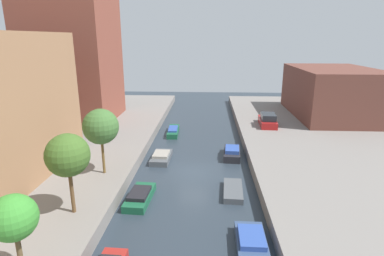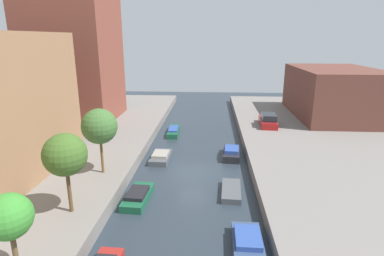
{
  "view_description": "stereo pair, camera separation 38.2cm",
  "coord_description": "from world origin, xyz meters",
  "px_view_note": "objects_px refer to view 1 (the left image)",
  "views": [
    {
      "loc": [
        1.16,
        -25.2,
        11.34
      ],
      "look_at": [
        -0.59,
        8.46,
        1.59
      ],
      "focal_mm": 29.29,
      "sensor_mm": 36.0,
      "label": 1
    },
    {
      "loc": [
        1.54,
        -25.17,
        11.34
      ],
      "look_at": [
        -0.59,
        8.46,
        1.59
      ],
      "focal_mm": 29.29,
      "sensor_mm": 36.0,
      "label": 2
    }
  ],
  "objects_px": {
    "apartment_tower_far": "(72,43)",
    "moored_boat_left_4": "(173,131)",
    "low_block_right": "(332,92)",
    "street_tree_0": "(13,218)",
    "street_tree_1": "(68,155)",
    "moored_boat_right_3": "(232,153)",
    "parked_car": "(268,120)",
    "street_tree_2": "(101,127)",
    "moored_boat_right_1": "(252,244)",
    "moored_boat_left_3": "(161,157)",
    "moored_boat_left_2": "(140,196)",
    "moored_boat_right_2": "(233,191)"
  },
  "relations": [
    {
      "from": "apartment_tower_far",
      "to": "moored_boat_left_4",
      "type": "distance_m",
      "value": 16.92
    },
    {
      "from": "low_block_right",
      "to": "street_tree_0",
      "type": "relative_size",
      "value": 3.81
    },
    {
      "from": "street_tree_1",
      "to": "moored_boat_right_3",
      "type": "bearing_deg",
      "value": 49.41
    },
    {
      "from": "low_block_right",
      "to": "street_tree_1",
      "type": "bearing_deg",
      "value": -133.51
    },
    {
      "from": "apartment_tower_far",
      "to": "street_tree_1",
      "type": "xyz_separation_m",
      "value": [
        9.02,
        -22.99,
        -6.01
      ]
    },
    {
      "from": "street_tree_1",
      "to": "parked_car",
      "type": "distance_m",
      "value": 25.93
    },
    {
      "from": "moored_boat_right_3",
      "to": "street_tree_0",
      "type": "bearing_deg",
      "value": -120.69
    },
    {
      "from": "low_block_right",
      "to": "street_tree_2",
      "type": "xyz_separation_m",
      "value": [
        -24.98,
        -20.48,
        0.57
      ]
    },
    {
      "from": "street_tree_1",
      "to": "moored_boat_right_1",
      "type": "relative_size",
      "value": 1.3
    },
    {
      "from": "moored_boat_left_4",
      "to": "apartment_tower_far",
      "type": "bearing_deg",
      "value": 165.82
    },
    {
      "from": "street_tree_2",
      "to": "moored_boat_left_3",
      "type": "relative_size",
      "value": 1.41
    },
    {
      "from": "apartment_tower_far",
      "to": "moored_boat_left_3",
      "type": "bearing_deg",
      "value": -42.79
    },
    {
      "from": "apartment_tower_far",
      "to": "moored_boat_right_3",
      "type": "bearing_deg",
      "value": -28.52
    },
    {
      "from": "street_tree_2",
      "to": "moored_boat_left_2",
      "type": "relative_size",
      "value": 1.33
    },
    {
      "from": "moored_boat_right_2",
      "to": "parked_car",
      "type": "bearing_deg",
      "value": 71.41
    },
    {
      "from": "apartment_tower_far",
      "to": "moored_boat_left_2",
      "type": "height_order",
      "value": "apartment_tower_far"
    },
    {
      "from": "moored_boat_left_4",
      "to": "moored_boat_right_1",
      "type": "bearing_deg",
      "value": -72.58
    },
    {
      "from": "parked_car",
      "to": "apartment_tower_far",
      "type": "bearing_deg",
      "value": 174.4
    },
    {
      "from": "street_tree_1",
      "to": "moored_boat_right_3",
      "type": "height_order",
      "value": "street_tree_1"
    },
    {
      "from": "low_block_right",
      "to": "moored_boat_right_1",
      "type": "relative_size",
      "value": 3.98
    },
    {
      "from": "street_tree_2",
      "to": "moored_boat_left_3",
      "type": "xyz_separation_m",
      "value": [
        3.75,
        5.34,
        -4.48
      ]
    },
    {
      "from": "moored_boat_right_2",
      "to": "moored_boat_right_1",
      "type": "bearing_deg",
      "value": -85.26
    },
    {
      "from": "street_tree_1",
      "to": "moored_boat_left_4",
      "type": "height_order",
      "value": "street_tree_1"
    },
    {
      "from": "low_block_right",
      "to": "moored_boat_left_3",
      "type": "relative_size",
      "value": 4.2
    },
    {
      "from": "low_block_right",
      "to": "moored_boat_right_2",
      "type": "distance_m",
      "value": 26.46
    },
    {
      "from": "low_block_right",
      "to": "street_tree_0",
      "type": "height_order",
      "value": "low_block_right"
    },
    {
      "from": "moored_boat_left_4",
      "to": "moored_boat_right_2",
      "type": "bearing_deg",
      "value": -67.5
    },
    {
      "from": "street_tree_2",
      "to": "moored_boat_right_2",
      "type": "height_order",
      "value": "street_tree_2"
    },
    {
      "from": "street_tree_2",
      "to": "moored_boat_right_1",
      "type": "xyz_separation_m",
      "value": [
        10.67,
        -7.54,
        -4.44
      ]
    },
    {
      "from": "low_block_right",
      "to": "street_tree_2",
      "type": "relative_size",
      "value": 2.97
    },
    {
      "from": "moored_boat_left_3",
      "to": "parked_car",
      "type": "bearing_deg",
      "value": 38.82
    },
    {
      "from": "street_tree_2",
      "to": "moored_boat_left_4",
      "type": "height_order",
      "value": "street_tree_2"
    },
    {
      "from": "apartment_tower_far",
      "to": "street_tree_1",
      "type": "bearing_deg",
      "value": -68.59
    },
    {
      "from": "moored_boat_left_3",
      "to": "moored_boat_left_2",
      "type": "bearing_deg",
      "value": -92.99
    },
    {
      "from": "street_tree_2",
      "to": "moored_boat_right_3",
      "type": "bearing_deg",
      "value": 31.61
    },
    {
      "from": "moored_boat_right_3",
      "to": "street_tree_2",
      "type": "bearing_deg",
      "value": -148.39
    },
    {
      "from": "street_tree_0",
      "to": "apartment_tower_far",
      "type": "bearing_deg",
      "value": 107.57
    },
    {
      "from": "low_block_right",
      "to": "moored_boat_right_3",
      "type": "bearing_deg",
      "value": -135.88
    },
    {
      "from": "apartment_tower_far",
      "to": "parked_car",
      "type": "distance_m",
      "value": 26.21
    },
    {
      "from": "street_tree_2",
      "to": "moored_boat_left_3",
      "type": "distance_m",
      "value": 7.92
    },
    {
      "from": "moored_boat_left_2",
      "to": "moored_boat_right_1",
      "type": "distance_m",
      "value": 8.9
    },
    {
      "from": "street_tree_1",
      "to": "moored_boat_left_2",
      "type": "xyz_separation_m",
      "value": [
        3.34,
        3.33,
        -4.37
      ]
    },
    {
      "from": "low_block_right",
      "to": "parked_car",
      "type": "relative_size",
      "value": 3.39
    },
    {
      "from": "apartment_tower_far",
      "to": "parked_car",
      "type": "relative_size",
      "value": 4.28
    },
    {
      "from": "low_block_right",
      "to": "moored_boat_right_2",
      "type": "bearing_deg",
      "value": -124.59
    },
    {
      "from": "street_tree_1",
      "to": "moored_boat_left_4",
      "type": "distance_m",
      "value": 20.57
    },
    {
      "from": "moored_boat_right_1",
      "to": "low_block_right",
      "type": "bearing_deg",
      "value": 62.95
    },
    {
      "from": "street_tree_1",
      "to": "moored_boat_left_4",
      "type": "xyz_separation_m",
      "value": [
        3.95,
        19.72,
        -4.36
      ]
    },
    {
      "from": "moored_boat_right_1",
      "to": "moored_boat_right_3",
      "type": "xyz_separation_m",
      "value": [
        -0.09,
        14.06,
        0.07
      ]
    },
    {
      "from": "moored_boat_right_1",
      "to": "moored_boat_left_3",
      "type": "bearing_deg",
      "value": 118.25
    }
  ]
}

